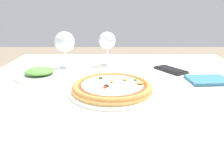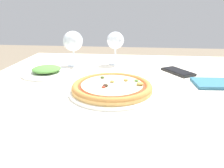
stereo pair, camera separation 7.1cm
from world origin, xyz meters
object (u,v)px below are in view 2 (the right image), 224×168
Objects in this scene: side_plate at (47,71)px; pizza_plate at (112,88)px; dining_table at (125,110)px; fork at (3,99)px; cell_phone at (178,72)px; wine_glass_far_left at (115,41)px; wine_glass_far_right at (73,42)px.

pizza_plate is at bearing -31.03° from side_plate.
side_plate is at bearing 160.62° from dining_table.
cell_phone is (0.59, 0.35, 0.00)m from fork.
dining_table is 0.31m from cell_phone.
pizza_plate reaches higher than side_plate.
wine_glass_far_left is 0.96× the size of wine_glass_far_right.
side_plate reaches higher than fork.
fork is at bearing -97.01° from side_plate.
fork is at bearing -122.93° from wine_glass_far_left.
cell_phone reaches higher than dining_table.
wine_glass_far_right is 0.81× the size of side_plate.
wine_glass_far_right is 1.03× the size of cell_phone.
fork is (-0.33, -0.09, -0.01)m from pizza_plate.
wine_glass_far_left is at bearing 36.51° from side_plate.
dining_table is 6.83× the size of wine_glass_far_right.
cell_phone is at bearing 30.73° from fork.
fork is 1.03× the size of wine_glass_far_right.
wine_glass_far_right is at bearing 171.85° from cell_phone.
dining_table is at bearing 53.10° from pizza_plate.
side_plate reaches higher than cell_phone.
wine_glass_far_right is 0.49m from cell_phone.
wine_glass_far_left is (-0.02, 0.38, 0.10)m from pizza_plate.
wine_glass_far_left is (0.30, 0.47, 0.11)m from fork.
cell_phone is (0.26, 0.26, -0.01)m from pizza_plate.
wine_glass_far_left is at bearing 156.59° from cell_phone.
wine_glass_far_right is (0.11, 0.42, 0.11)m from fork.
dining_table is at bearing -19.38° from side_plate.
side_plate is (-0.55, -0.08, 0.01)m from cell_phone.
wine_glass_far_right is (-0.19, -0.05, 0.00)m from wine_glass_far_left.
pizza_plate is 1.67× the size of fork.
fork is at bearing -149.27° from cell_phone.
wine_glass_far_right is at bearing 61.87° from side_plate.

